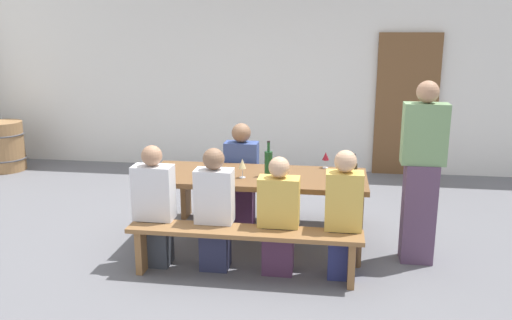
% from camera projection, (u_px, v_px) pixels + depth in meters
% --- Properties ---
extents(ground_plane, '(24.00, 24.00, 0.00)m').
position_uv_depth(ground_plane, '(256.00, 245.00, 5.46)').
color(ground_plane, slate).
extents(back_wall, '(14.00, 0.20, 3.20)m').
position_uv_depth(back_wall, '(286.00, 66.00, 8.11)').
color(back_wall, silver).
rests_on(back_wall, ground).
extents(wooden_door, '(0.90, 0.06, 2.10)m').
position_uv_depth(wooden_door, '(406.00, 105.00, 7.85)').
color(wooden_door, brown).
rests_on(wooden_door, ground).
extents(tasting_table, '(2.18, 0.84, 0.75)m').
position_uv_depth(tasting_table, '(256.00, 182.00, 5.30)').
color(tasting_table, brown).
rests_on(tasting_table, ground).
extents(bench_near, '(2.08, 0.30, 0.45)m').
position_uv_depth(bench_near, '(244.00, 239.00, 4.68)').
color(bench_near, olive).
rests_on(bench_near, ground).
extents(bench_far, '(2.08, 0.30, 0.45)m').
position_uv_depth(bench_far, '(265.00, 191.00, 6.07)').
color(bench_far, olive).
rests_on(bench_far, ground).
extents(wine_bottle_0, '(0.07, 0.07, 0.29)m').
position_uv_depth(wine_bottle_0, '(211.00, 171.00, 5.00)').
color(wine_bottle_0, '#194723').
rests_on(wine_bottle_0, tasting_table).
extents(wine_bottle_1, '(0.07, 0.07, 0.30)m').
position_uv_depth(wine_bottle_1, '(353.00, 174.00, 4.90)').
color(wine_bottle_1, '#332814').
rests_on(wine_bottle_1, tasting_table).
extents(wine_bottle_2, '(0.08, 0.08, 0.35)m').
position_uv_depth(wine_bottle_2, '(268.00, 163.00, 5.20)').
color(wine_bottle_2, '#194723').
rests_on(wine_bottle_2, tasting_table).
extents(wine_glass_0, '(0.07, 0.07, 0.17)m').
position_uv_depth(wine_glass_0, '(326.00, 157.00, 5.50)').
color(wine_glass_0, silver).
rests_on(wine_glass_0, tasting_table).
extents(wine_glass_1, '(0.07, 0.07, 0.19)m').
position_uv_depth(wine_glass_1, '(242.00, 164.00, 5.14)').
color(wine_glass_1, silver).
rests_on(wine_glass_1, tasting_table).
extents(seated_guest_near_0, '(0.37, 0.24, 1.15)m').
position_uv_depth(seated_guest_near_0, '(154.00, 209.00, 4.90)').
color(seated_guest_near_0, '#343840').
rests_on(seated_guest_near_0, ground).
extents(seated_guest_near_1, '(0.34, 0.24, 1.14)m').
position_uv_depth(seated_guest_near_1, '(215.00, 212.00, 4.82)').
color(seated_guest_near_1, '#282B47').
rests_on(seated_guest_near_1, ground).
extents(seated_guest_near_2, '(0.36, 0.24, 1.08)m').
position_uv_depth(seated_guest_near_2, '(279.00, 219.00, 4.75)').
color(seated_guest_near_2, '#4A2A45').
rests_on(seated_guest_near_2, ground).
extents(seated_guest_near_3, '(0.32, 0.24, 1.16)m').
position_uv_depth(seated_guest_near_3, '(343.00, 217.00, 4.66)').
color(seated_guest_near_3, navy).
rests_on(seated_guest_near_3, ground).
extents(seated_guest_far_0, '(0.37, 0.24, 1.16)m').
position_uv_depth(seated_guest_far_0, '(242.00, 177.00, 5.91)').
color(seated_guest_far_0, '#4E284C').
rests_on(seated_guest_far_0, ground).
extents(standing_host, '(0.39, 0.24, 1.72)m').
position_uv_depth(standing_host, '(421.00, 177.00, 4.91)').
color(standing_host, '#583E5A').
rests_on(standing_host, ground).
extents(wine_barrel, '(0.62, 0.62, 0.76)m').
position_uv_depth(wine_barrel, '(4.00, 146.00, 8.22)').
color(wine_barrel, '#9E7247').
rests_on(wine_barrel, ground).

